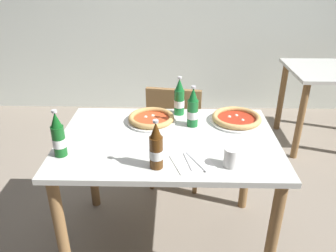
{
  "coord_description": "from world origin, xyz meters",
  "views": [
    {
      "loc": [
        0.04,
        -1.61,
        1.63
      ],
      "look_at": [
        0.0,
        0.05,
        0.8
      ],
      "focal_mm": 35.63,
      "sensor_mm": 36.0,
      "label": 1
    }
  ],
  "objects_px": {
    "dining_table_background": "(331,86)",
    "pizza_marinara_far": "(151,119)",
    "pizza_margherita_near": "(236,119)",
    "paper_cup": "(231,158)",
    "chair_behind_table": "(175,130)",
    "beer_bottle_left": "(58,137)",
    "beer_bottle_extra": "(193,109)",
    "napkin_with_cutlery": "(192,162)",
    "dining_table_main": "(168,156)",
    "beer_bottle_center": "(179,99)",
    "beer_bottle_right": "(156,148)"
  },
  "relations": [
    {
      "from": "beer_bottle_right",
      "to": "beer_bottle_extra",
      "type": "distance_m",
      "value": 0.48
    },
    {
      "from": "dining_table_background",
      "to": "pizza_marinara_far",
      "type": "bearing_deg",
      "value": -144.65
    },
    {
      "from": "beer_bottle_center",
      "to": "beer_bottle_left",
      "type": "bearing_deg",
      "value": -139.49
    },
    {
      "from": "dining_table_main",
      "to": "napkin_with_cutlery",
      "type": "height_order",
      "value": "napkin_with_cutlery"
    },
    {
      "from": "beer_bottle_center",
      "to": "beer_bottle_right",
      "type": "relative_size",
      "value": 1.0
    },
    {
      "from": "beer_bottle_left",
      "to": "beer_bottle_extra",
      "type": "height_order",
      "value": "same"
    },
    {
      "from": "beer_bottle_right",
      "to": "paper_cup",
      "type": "bearing_deg",
      "value": 2.42
    },
    {
      "from": "pizza_margherita_near",
      "to": "beer_bottle_extra",
      "type": "distance_m",
      "value": 0.29
    },
    {
      "from": "beer_bottle_center",
      "to": "dining_table_main",
      "type": "bearing_deg",
      "value": -101.21
    },
    {
      "from": "dining_table_main",
      "to": "napkin_with_cutlery",
      "type": "distance_m",
      "value": 0.3
    },
    {
      "from": "pizza_margherita_near",
      "to": "paper_cup",
      "type": "bearing_deg",
      "value": -102.16
    },
    {
      "from": "beer_bottle_left",
      "to": "paper_cup",
      "type": "distance_m",
      "value": 0.84
    },
    {
      "from": "chair_behind_table",
      "to": "beer_bottle_left",
      "type": "relative_size",
      "value": 3.44
    },
    {
      "from": "pizza_margherita_near",
      "to": "pizza_marinara_far",
      "type": "distance_m",
      "value": 0.51
    },
    {
      "from": "pizza_margherita_near",
      "to": "beer_bottle_left",
      "type": "bearing_deg",
      "value": -157.0
    },
    {
      "from": "dining_table_background",
      "to": "pizza_margherita_near",
      "type": "distance_m",
      "value": 1.54
    },
    {
      "from": "dining_table_main",
      "to": "pizza_margherita_near",
      "type": "xyz_separation_m",
      "value": [
        0.41,
        0.21,
        0.13
      ]
    },
    {
      "from": "pizza_margherita_near",
      "to": "beer_bottle_right",
      "type": "distance_m",
      "value": 0.68
    },
    {
      "from": "beer_bottle_left",
      "to": "dining_table_background",
      "type": "bearing_deg",
      "value": 36.92
    },
    {
      "from": "beer_bottle_left",
      "to": "napkin_with_cutlery",
      "type": "height_order",
      "value": "beer_bottle_left"
    },
    {
      "from": "beer_bottle_left",
      "to": "napkin_with_cutlery",
      "type": "relative_size",
      "value": 1.08
    },
    {
      "from": "beer_bottle_extra",
      "to": "paper_cup",
      "type": "xyz_separation_m",
      "value": [
        0.16,
        -0.43,
        -0.06
      ]
    },
    {
      "from": "dining_table_background",
      "to": "pizza_marinara_far",
      "type": "relative_size",
      "value": 2.68
    },
    {
      "from": "dining_table_background",
      "to": "beer_bottle_center",
      "type": "height_order",
      "value": "beer_bottle_center"
    },
    {
      "from": "beer_bottle_center",
      "to": "napkin_with_cutlery",
      "type": "bearing_deg",
      "value": -83.85
    },
    {
      "from": "pizza_marinara_far",
      "to": "paper_cup",
      "type": "relative_size",
      "value": 3.14
    },
    {
      "from": "beer_bottle_center",
      "to": "paper_cup",
      "type": "distance_m",
      "value": 0.64
    },
    {
      "from": "beer_bottle_left",
      "to": "pizza_margherita_near",
      "type": "bearing_deg",
      "value": 23.0
    },
    {
      "from": "chair_behind_table",
      "to": "paper_cup",
      "type": "relative_size",
      "value": 8.95
    },
    {
      "from": "beer_bottle_extra",
      "to": "napkin_with_cutlery",
      "type": "xyz_separation_m",
      "value": [
        -0.02,
        -0.4,
        -0.1
      ]
    },
    {
      "from": "dining_table_background",
      "to": "beer_bottle_right",
      "type": "height_order",
      "value": "beer_bottle_right"
    },
    {
      "from": "dining_table_main",
      "to": "beer_bottle_right",
      "type": "height_order",
      "value": "beer_bottle_right"
    },
    {
      "from": "pizza_margherita_near",
      "to": "napkin_with_cutlery",
      "type": "height_order",
      "value": "pizza_margherita_near"
    },
    {
      "from": "beer_bottle_left",
      "to": "paper_cup",
      "type": "xyz_separation_m",
      "value": [
        0.84,
        -0.08,
        -0.06
      ]
    },
    {
      "from": "pizza_marinara_far",
      "to": "paper_cup",
      "type": "height_order",
      "value": "paper_cup"
    },
    {
      "from": "chair_behind_table",
      "to": "napkin_with_cutlery",
      "type": "relative_size",
      "value": 3.72
    },
    {
      "from": "beer_bottle_right",
      "to": "pizza_margherita_near",
      "type": "bearing_deg",
      "value": 47.41
    },
    {
      "from": "dining_table_main",
      "to": "beer_bottle_extra",
      "type": "height_order",
      "value": "beer_bottle_extra"
    },
    {
      "from": "beer_bottle_left",
      "to": "napkin_with_cutlery",
      "type": "bearing_deg",
      "value": -4.81
    },
    {
      "from": "dining_table_background",
      "to": "beer_bottle_extra",
      "type": "height_order",
      "value": "beer_bottle_extra"
    },
    {
      "from": "dining_table_background",
      "to": "napkin_with_cutlery",
      "type": "relative_size",
      "value": 3.51
    },
    {
      "from": "chair_behind_table",
      "to": "beer_bottle_extra",
      "type": "relative_size",
      "value": 3.44
    },
    {
      "from": "beer_bottle_center",
      "to": "paper_cup",
      "type": "relative_size",
      "value": 2.6
    },
    {
      "from": "beer_bottle_extra",
      "to": "paper_cup",
      "type": "relative_size",
      "value": 2.6
    },
    {
      "from": "dining_table_background",
      "to": "pizza_marinara_far",
      "type": "distance_m",
      "value": 1.94
    },
    {
      "from": "chair_behind_table",
      "to": "beer_bottle_right",
      "type": "xyz_separation_m",
      "value": [
        -0.09,
        -0.89,
        0.37
      ]
    },
    {
      "from": "dining_table_main",
      "to": "dining_table_background",
      "type": "height_order",
      "value": "same"
    },
    {
      "from": "paper_cup",
      "to": "beer_bottle_extra",
      "type": "bearing_deg",
      "value": 111.07
    },
    {
      "from": "dining_table_background",
      "to": "beer_bottle_extra",
      "type": "distance_m",
      "value": 1.79
    },
    {
      "from": "dining_table_main",
      "to": "dining_table_background",
      "type": "xyz_separation_m",
      "value": [
        1.47,
        1.32,
        -0.04
      ]
    }
  ]
}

